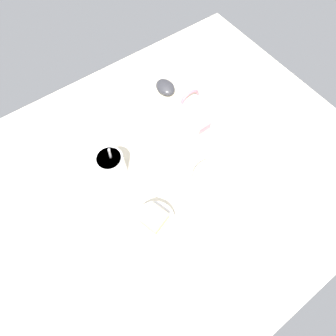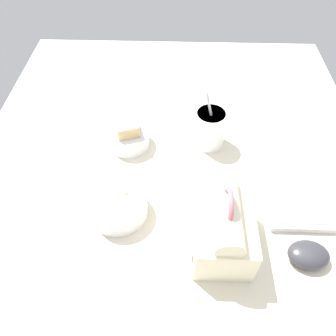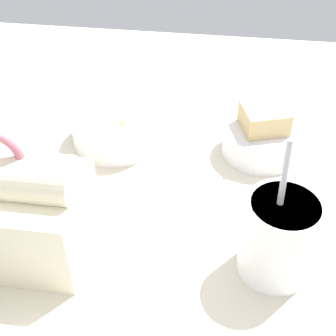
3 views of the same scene
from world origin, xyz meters
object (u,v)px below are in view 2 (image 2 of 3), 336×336
bento_bowl_snacks (118,206)px  bento_bowl_sandwich (128,136)px  keyboard (289,175)px  lunch_bag (223,227)px  soup_cup (210,128)px  computer_mouse (309,255)px

bento_bowl_snacks → bento_bowl_sandwich: bearing=-179.5°
keyboard → bento_bowl_snacks: bearing=-74.4°
lunch_bag → soup_cup: 31.80cm
bento_bowl_snacks → lunch_bag: bearing=72.8°
keyboard → bento_bowl_sandwich: bento_bowl_sandwich is taller
lunch_bag → bento_bowl_sandwich: size_ratio=1.56×
computer_mouse → keyboard: bearing=178.2°
lunch_bag → bento_bowl_sandwich: (-30.41, -23.78, -3.75)cm
keyboard → lunch_bag: size_ratio=1.76×
bento_bowl_snacks → computer_mouse: size_ratio=1.57×
keyboard → bento_bowl_sandwich: 44.57cm
bento_bowl_snacks → soup_cup: bearing=137.5°
bento_bowl_sandwich → lunch_bag: bearing=38.0°
bento_bowl_sandwich → bento_bowl_snacks: (23.12, 0.22, -0.43)cm
lunch_bag → computer_mouse: bearing=79.8°
lunch_bag → soup_cup: bearing=-178.0°
bento_bowl_sandwich → computer_mouse: (33.75, 42.42, -1.15)cm
computer_mouse → soup_cup: bearing=-150.6°
lunch_bag → keyboard: bearing=134.9°
soup_cup → bento_bowl_sandwich: (1.34, -22.65, -2.56)cm
keyboard → computer_mouse: computer_mouse is taller
soup_cup → bento_bowl_snacks: 33.33cm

